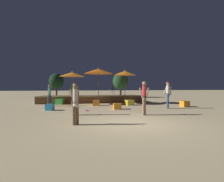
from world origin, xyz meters
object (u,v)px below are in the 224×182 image
Objects in this scene: cube_seat_0 at (50,107)px; person_0 at (49,94)px; cube_seat_1 at (96,103)px; cube_seat_2 at (130,103)px; person_3 at (144,96)px; person_1 at (75,98)px; person_4 at (168,93)px; background_tree_1 at (56,81)px; person_2 at (76,103)px; background_tree_0 at (121,81)px; cube_seat_3 at (117,106)px; cube_seat_4 at (185,104)px; patio_umbrella_0 at (125,73)px; patio_umbrella_2 at (98,71)px; frisbee_disc at (87,110)px; bistro_chair_0 at (112,89)px; cube_seat_5 at (60,102)px; bistro_chair_1 at (71,89)px; patio_umbrella_1 at (72,74)px.

person_0 is (-0.42, 2.56, 0.71)m from cube_seat_0.
cube_seat_1 is 0.87× the size of cube_seat_2.
person_1 is at bearing -60.75° from person_3.
person_4 is 0.52× the size of background_tree_1.
person_2 is 17.98m from background_tree_0.
cube_seat_3 is at bearing -70.42° from background_tree_1.
person_3 is (-4.44, -3.06, 0.79)m from cube_seat_4.
cube_seat_2 is 6.16m from person_1.
patio_umbrella_2 is at bearing 178.50° from patio_umbrella_0.
bistro_chair_0 is at bearing 66.76° from frisbee_disc.
cube_seat_1 is at bearing -17.12° from person_1.
person_0 is 12.67m from background_tree_0.
person_0 is 0.93× the size of person_3.
background_tree_0 is at bearing 23.89° from person_0.
cube_seat_3 is 0.15× the size of background_tree_1.
cube_seat_5 is 0.86× the size of bistro_chair_1.
person_2 is 1.81× the size of bistro_chair_1.
frisbee_disc is at bearing -75.75° from person_0.
cube_seat_4 is (3.74, -3.60, -2.54)m from patio_umbrella_0.
cube_seat_5 is 0.41× the size of person_4.
bistro_chair_0 is at bearing 106.26° from patio_umbrella_0.
background_tree_0 is at bearing 47.52° from bistro_chair_0.
person_1 is at bearing -134.57° from bistro_chair_0.
person_3 is (5.32, -2.92, 0.81)m from cube_seat_0.
patio_umbrella_0 is 7.54m from cube_seat_0.
patio_umbrella_1 reaches higher than cube_seat_5.
patio_umbrella_2 is at bearing -139.16° from person_2.
person_1 is (-1.94, -6.02, -1.98)m from patio_umbrella_2.
patio_umbrella_2 is 6.45m from person_4.
cube_seat_3 is 2.12m from frisbee_disc.
person_1 is 1.92× the size of bistro_chair_1.
patio_umbrella_1 is 4.87× the size of cube_seat_1.
patio_umbrella_2 is 3.39m from bistro_chair_0.
patio_umbrella_0 is at bearing -1.50° from patio_umbrella_2.
person_1 is at bearing -86.48° from patio_umbrella_1.
background_tree_0 is at bearing -148.68° from person_3.
bistro_chair_1 is (-2.13, 3.55, 1.03)m from cube_seat_1.
person_4 is (6.73, -4.12, -1.50)m from patio_umbrella_1.
cube_seat_4 is (5.35, 0.41, 0.03)m from cube_seat_3.
cube_seat_3 is 6.63m from bistro_chair_0.
person_0 is at bearing 175.77° from cube_seat_2.
background_tree_1 is at bearing 58.69° from person_4.
patio_umbrella_1 is 1.68× the size of person_0.
patio_umbrella_2 reaches higher than cube_seat_3.
background_tree_1 reaches higher than patio_umbrella_2.
person_1 is (-2.77, -1.95, 0.74)m from cube_seat_3.
cube_seat_5 is 6.18m from person_1.
cube_seat_1 is 0.65× the size of bistro_chair_1.
person_2 is 0.47× the size of background_tree_0.
cube_seat_5 is at bearing 151.74° from cube_seat_1.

